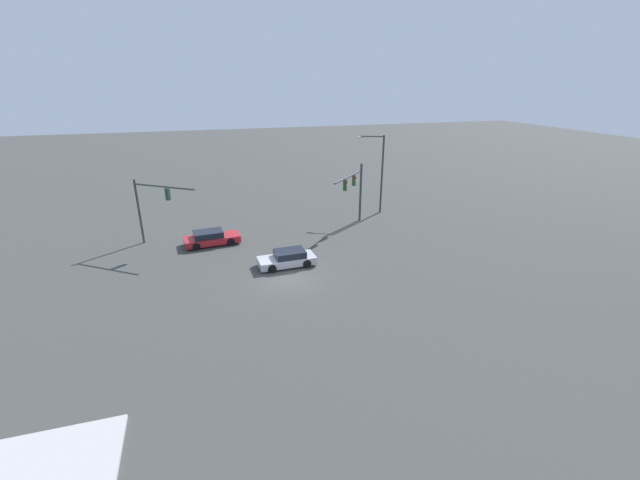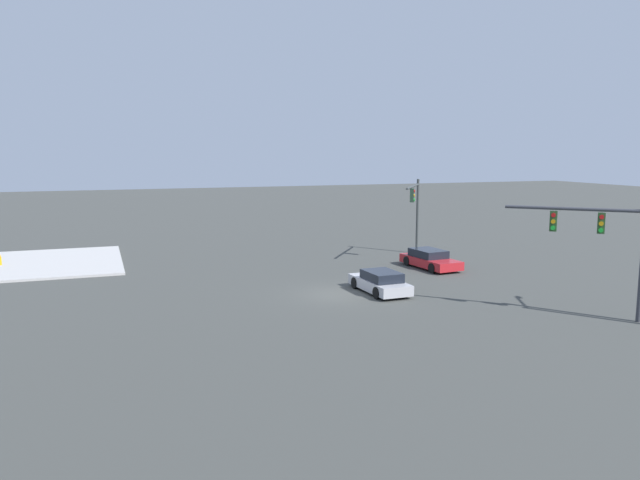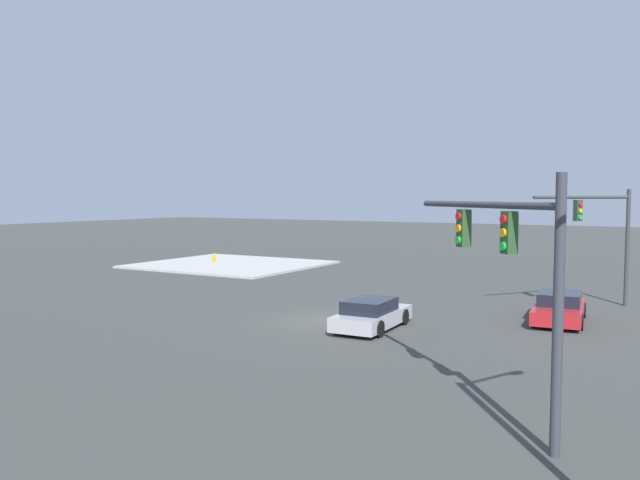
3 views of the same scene
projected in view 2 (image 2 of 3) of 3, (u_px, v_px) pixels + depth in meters
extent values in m
plane|color=#3F413E|center=(340.00, 294.00, 33.28)|extent=(192.58, 192.58, 0.00)
cube|color=#B6B4B1|center=(23.00, 264.00, 41.57)|extent=(12.56, 11.44, 0.15)
cylinder|color=#373C3C|center=(417.00, 216.00, 46.12)|extent=(0.19, 0.19, 5.54)
cylinder|color=#373C3C|center=(413.00, 186.00, 43.05)|extent=(3.49, 4.72, 0.14)
cube|color=#284130|center=(412.00, 195.00, 42.85)|extent=(0.40, 0.41, 0.95)
cylinder|color=red|center=(414.00, 191.00, 42.76)|extent=(0.17, 0.20, 0.20)
cylinder|color=orange|center=(414.00, 195.00, 42.80)|extent=(0.17, 0.20, 0.20)
cylinder|color=green|center=(414.00, 200.00, 42.85)|extent=(0.17, 0.20, 0.20)
cylinder|color=#383B42|center=(573.00, 209.00, 28.45)|extent=(4.46, 4.26, 0.16)
cube|color=#274A24|center=(601.00, 223.00, 28.04)|extent=(0.41, 0.41, 0.95)
cylinder|color=red|center=(602.00, 217.00, 27.86)|extent=(0.19, 0.18, 0.20)
cylinder|color=orange|center=(601.00, 224.00, 27.90)|extent=(0.19, 0.18, 0.20)
cylinder|color=green|center=(601.00, 230.00, 27.94)|extent=(0.19, 0.18, 0.20)
cube|color=#274A24|center=(553.00, 221.00, 28.85)|extent=(0.41, 0.41, 0.95)
cylinder|color=red|center=(553.00, 215.00, 28.67)|extent=(0.19, 0.18, 0.20)
cylinder|color=orange|center=(553.00, 222.00, 28.71)|extent=(0.19, 0.18, 0.20)
cylinder|color=green|center=(553.00, 228.00, 28.75)|extent=(0.19, 0.18, 0.20)
cube|color=#B3B2B8|center=(379.00, 284.00, 33.69)|extent=(1.97, 4.34, 0.55)
cube|color=black|center=(382.00, 276.00, 33.38)|extent=(1.67, 2.29, 0.50)
cylinder|color=black|center=(355.00, 283.00, 34.61)|extent=(0.25, 0.65, 0.64)
cylinder|color=black|center=(382.00, 281.00, 35.23)|extent=(0.25, 0.65, 0.64)
cylinder|color=black|center=(377.00, 293.00, 32.18)|extent=(0.25, 0.65, 0.64)
cylinder|color=black|center=(405.00, 290.00, 32.81)|extent=(0.25, 0.65, 0.64)
cube|color=red|center=(431.00, 262.00, 40.53)|extent=(2.32, 4.73, 0.55)
cube|color=black|center=(428.00, 253.00, 40.70)|extent=(1.87, 2.53, 0.50)
cylinder|color=black|center=(455.00, 266.00, 39.66)|extent=(0.28, 0.66, 0.64)
cylinder|color=black|center=(432.00, 268.00, 38.91)|extent=(0.28, 0.66, 0.64)
cylinder|color=black|center=(429.00, 259.00, 42.19)|extent=(0.28, 0.66, 0.64)
cylinder|color=black|center=(407.00, 261.00, 41.44)|extent=(0.28, 0.66, 0.64)
cylinder|color=gold|center=(0.00, 261.00, 40.81)|extent=(0.22, 0.22, 0.55)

